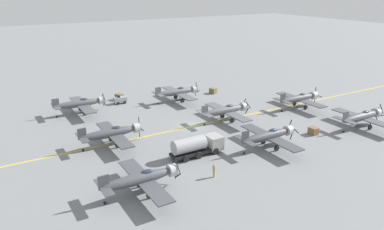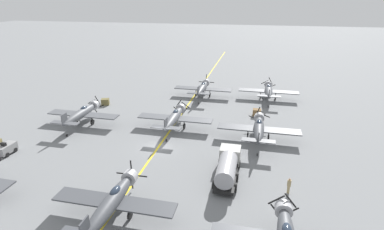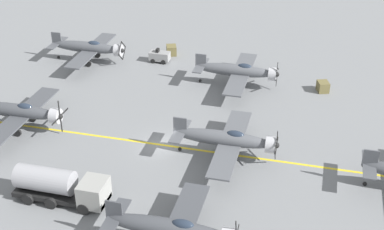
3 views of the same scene
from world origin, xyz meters
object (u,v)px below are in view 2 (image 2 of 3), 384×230
airplane_mid_center (174,117)px  supply_crate_outboard (257,112)px  airplane_far_center (203,88)px  airplane_mid_left (82,113)px  fuel_tanker (228,166)px  airplane_mid_right (259,128)px  airplane_near_center (112,201)px  ground_crew_walking (289,185)px  supply_crate_mid_lane (105,102)px  tow_tractor (6,149)px  airplane_far_right (269,90)px

airplane_mid_center → supply_crate_outboard: airplane_mid_center is taller
airplane_far_center → airplane_mid_left: size_ratio=1.00×
fuel_tanker → airplane_mid_right: bearing=72.5°
airplane_near_center → airplane_mid_center: bearing=93.7°
airplane_far_center → ground_crew_walking: size_ratio=6.44×
airplane_far_center → supply_crate_mid_lane: size_ratio=8.25×
airplane_far_center → supply_crate_outboard: size_ratio=8.40×
tow_tractor → airplane_mid_center: bearing=32.8°
supply_crate_mid_lane → supply_crate_outboard: supply_crate_mid_lane is taller
airplane_mid_left → tow_tractor: 12.12m
airplane_mid_right → tow_tractor: size_ratio=4.62×
airplane_mid_center → airplane_mid_left: bearing=169.5°
airplane_mid_right → tow_tractor: 34.93m
airplane_mid_center → airplane_mid_right: airplane_mid_right is taller
airplane_mid_center → airplane_far_center: airplane_far_center is taller
airplane_mid_left → airplane_far_right: size_ratio=1.00×
airplane_mid_left → fuel_tanker: airplane_mid_left is taller
airplane_far_center → supply_crate_mid_lane: 19.88m
ground_crew_walking → airplane_mid_right: bearing=105.7°
airplane_mid_left → supply_crate_mid_lane: size_ratio=8.25×
supply_crate_mid_lane → supply_crate_outboard: size_ratio=1.02×
tow_tractor → supply_crate_mid_lane: tow_tractor is taller
airplane_mid_center → airplane_far_center: bearing=68.8°
fuel_tanker → ground_crew_walking: fuel_tanker is taller
supply_crate_mid_lane → airplane_mid_center: bearing=-26.5°
fuel_tanker → ground_crew_walking: 6.97m
supply_crate_outboard → supply_crate_mid_lane: bearing=-178.8°
airplane_mid_center → supply_crate_mid_lane: airplane_mid_center is taller
airplane_mid_center → ground_crew_walking: bearing=-56.2°
airplane_near_center → tow_tractor: size_ratio=4.62×
airplane_mid_center → fuel_tanker: 15.49m
airplane_far_center → fuel_tanker: bearing=-72.9°
airplane_mid_left → airplane_near_center: airplane_near_center is taller
airplane_near_center → airplane_far_right: airplane_near_center is taller
fuel_tanker → airplane_far_center: bearing=106.2°
airplane_mid_center → supply_crate_mid_lane: (-16.39, 8.17, -1.41)m
airplane_far_right → ground_crew_walking: bearing=-96.6°
fuel_tanker → supply_crate_mid_lane: bearing=142.3°
airplane_mid_center → airplane_far_right: bearing=34.3°
airplane_near_center → fuel_tanker: bearing=47.7°
ground_crew_walking → airplane_far_right: bearing=93.2°
airplane_near_center → supply_crate_mid_lane: 33.86m
airplane_mid_center → supply_crate_outboard: 15.52m
fuel_tanker → tow_tractor: size_ratio=3.08×
fuel_tanker → supply_crate_mid_lane: 33.05m
airplane_mid_center → airplane_mid_left: same height
airplane_mid_center → airplane_far_center: 17.12m
airplane_far_center → supply_crate_mid_lane: (-17.72, -8.90, -1.41)m
airplane_near_center → tow_tractor: airplane_near_center is taller
airplane_mid_center → airplane_near_center: bearing=-106.8°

